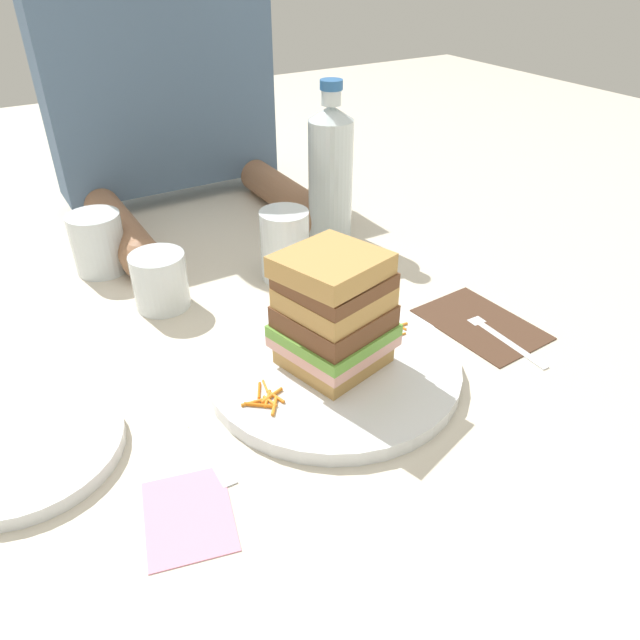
{
  "coord_description": "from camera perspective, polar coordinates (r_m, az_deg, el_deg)",
  "views": [
    {
      "loc": [
        -0.31,
        -0.49,
        0.44
      ],
      "look_at": [
        -0.01,
        0.0,
        0.06
      ],
      "focal_mm": 33.71,
      "sensor_mm": 36.0,
      "label": 1
    }
  ],
  "objects": [
    {
      "name": "ground_plane",
      "position": [
        0.73,
        0.61,
        -3.61
      ],
      "size": [
        3.0,
        3.0,
        0.0
      ],
      "primitive_type": "plane",
      "color": "beige"
    },
    {
      "name": "main_plate",
      "position": [
        0.7,
        1.27,
        -4.51
      ],
      "size": [
        0.29,
        0.29,
        0.02
      ],
      "primitive_type": "cylinder",
      "color": "white",
      "rests_on": "ground_plane"
    },
    {
      "name": "sandwich",
      "position": [
        0.65,
        1.31,
        0.75
      ],
      "size": [
        0.13,
        0.13,
        0.14
      ],
      "color": "tan",
      "rests_on": "main_plate"
    },
    {
      "name": "carrot_shred_0",
      "position": [
        0.64,
        -4.76,
        -7.69
      ],
      "size": [
        0.01,
        0.02,
        0.0
      ],
      "primitive_type": "cylinder",
      "rotation": [
        0.0,
        1.57,
        4.94
      ],
      "color": "orange",
      "rests_on": "main_plate"
    },
    {
      "name": "carrot_shred_1",
      "position": [
        0.64,
        -4.25,
        -7.26
      ],
      "size": [
        0.01,
        0.03,
        0.0
      ],
      "primitive_type": "cylinder",
      "rotation": [
        0.0,
        1.57,
        4.99
      ],
      "color": "orange",
      "rests_on": "main_plate"
    },
    {
      "name": "carrot_shred_2",
      "position": [
        0.64,
        -4.59,
        -7.15
      ],
      "size": [
        0.03,
        0.01,
        0.0
      ],
      "primitive_type": "cylinder",
      "rotation": [
        0.0,
        1.57,
        0.32
      ],
      "color": "orange",
      "rests_on": "main_plate"
    },
    {
      "name": "carrot_shred_3",
      "position": [
        0.63,
        -4.35,
        -8.16
      ],
      "size": [
        0.02,
        0.02,
        0.0
      ],
      "primitive_type": "cylinder",
      "rotation": [
        0.0,
        1.57,
        0.95
      ],
      "color": "orange",
      "rests_on": "main_plate"
    },
    {
      "name": "carrot_shred_4",
      "position": [
        0.64,
        -6.21,
        -7.73
      ],
      "size": [
        0.03,
        0.01,
        0.0
      ],
      "primitive_type": "cylinder",
      "rotation": [
        0.0,
        1.57,
        6.12
      ],
      "color": "orange",
      "rests_on": "main_plate"
    },
    {
      "name": "carrot_shred_5",
      "position": [
        0.63,
        -5.8,
        -8.04
      ],
      "size": [
        0.03,
        0.02,
        0.0
      ],
      "primitive_type": "cylinder",
      "rotation": [
        0.0,
        1.57,
        5.6
      ],
      "color": "orange",
      "rests_on": "main_plate"
    },
    {
      "name": "carrot_shred_6",
      "position": [
        0.65,
        -5.79,
        -6.67
      ],
      "size": [
        0.01,
        0.02,
        0.0
      ],
      "primitive_type": "cylinder",
      "rotation": [
        0.0,
        1.57,
        4.22
      ],
      "color": "orange",
      "rests_on": "main_plate"
    },
    {
      "name": "carrot_shred_7",
      "position": [
        0.65,
        -5.13,
        -6.51
      ],
      "size": [
        0.01,
        0.03,
        0.0
      ],
      "primitive_type": "cylinder",
      "rotation": [
        0.0,
        1.57,
        4.49
      ],
      "color": "orange",
      "rests_on": "main_plate"
    },
    {
      "name": "carrot_shred_8",
      "position": [
        0.64,
        -5.02,
        -7.46
      ],
      "size": [
        0.02,
        0.02,
        0.0
      ],
      "primitive_type": "cylinder",
      "rotation": [
        0.0,
        1.57,
        4.04
      ],
      "color": "orange",
      "rests_on": "main_plate"
    },
    {
      "name": "carrot_shred_9",
      "position": [
        0.74,
        7.19,
        -1.14
      ],
      "size": [
        0.01,
        0.02,
        0.0
      ],
      "primitive_type": "cylinder",
      "rotation": [
        0.0,
        1.57,
        1.01
      ],
      "color": "orange",
      "rests_on": "main_plate"
    },
    {
      "name": "carrot_shred_10",
      "position": [
        0.76,
        7.58,
        -0.5
      ],
      "size": [
        0.02,
        0.01,
        0.0
      ],
      "primitive_type": "cylinder",
      "rotation": [
        0.0,
        1.57,
        6.17
      ],
      "color": "orange",
      "rests_on": "main_plate"
    },
    {
      "name": "carrot_shred_11",
      "position": [
        0.74,
        7.4,
        -1.48
      ],
      "size": [
        0.02,
        0.0,
        0.0
      ],
      "primitive_type": "cylinder",
      "rotation": [
        0.0,
        1.57,
        3.09
      ],
      "color": "orange",
      "rests_on": "main_plate"
    },
    {
      "name": "carrot_shred_12",
      "position": [
        0.76,
        7.34,
        -0.39
      ],
      "size": [
        0.01,
        0.03,
        0.0
      ],
      "primitive_type": "cylinder",
      "rotation": [
        0.0,
        1.57,
        4.85
      ],
      "color": "orange",
      "rests_on": "main_plate"
    },
    {
      "name": "carrot_shred_13",
      "position": [
        0.75,
        5.94,
        -0.77
      ],
      "size": [
        0.02,
        0.03,
        0.0
      ],
      "primitive_type": "cylinder",
      "rotation": [
        0.0,
        1.57,
        0.94
      ],
      "color": "orange",
      "rests_on": "main_plate"
    },
    {
      "name": "carrot_shred_14",
      "position": [
        0.75,
        6.48,
        -0.65
      ],
      "size": [
        0.02,
        0.03,
        0.0
      ],
      "primitive_type": "cylinder",
      "rotation": [
        0.0,
        1.57,
        3.99
      ],
      "color": "orange",
      "rests_on": "main_plate"
    },
    {
      "name": "carrot_shred_15",
      "position": [
        0.76,
        6.01,
        -0.39
      ],
      "size": [
        0.03,
        0.01,
        0.0
      ],
      "primitive_type": "cylinder",
      "rotation": [
        0.0,
        1.57,
        6.16
      ],
      "color": "orange",
      "rests_on": "main_plate"
    },
    {
      "name": "napkin_dark",
      "position": [
        0.81,
        15.03,
        -0.34
      ],
      "size": [
        0.12,
        0.16,
        0.0
      ],
      "primitive_type": "cube",
      "rotation": [
        0.0,
        0.0,
        0.07
      ],
      "color": "#4C3323",
      "rests_on": "ground_plane"
    },
    {
      "name": "fork",
      "position": [
        0.8,
        16.14,
        -0.91
      ],
      "size": [
        0.02,
        0.17,
        0.0
      ],
      "color": "silver",
      "rests_on": "napkin_dark"
    },
    {
      "name": "knife",
      "position": [
        0.65,
        -11.73,
        -9.69
      ],
      "size": [
        0.02,
        0.2,
        0.0
      ],
      "color": "silver",
      "rests_on": "ground_plane"
    },
    {
      "name": "juice_glass",
      "position": [
        0.87,
        -3.33,
        6.69
      ],
      "size": [
        0.07,
        0.07,
        0.1
      ],
      "color": "white",
      "rests_on": "ground_plane"
    },
    {
      "name": "water_bottle",
      "position": [
        0.98,
        1.0,
        13.86
      ],
      "size": [
        0.07,
        0.07,
        0.25
      ],
      "color": "silver",
      "rests_on": "ground_plane"
    },
    {
      "name": "empty_tumbler_0",
      "position": [
        0.95,
        -20.32,
        6.88
      ],
      "size": [
        0.08,
        0.08,
        0.09
      ],
      "primitive_type": "cylinder",
      "color": "silver",
      "rests_on": "ground_plane"
    },
    {
      "name": "empty_tumbler_1",
      "position": [
        0.83,
        -14.94,
        3.62
      ],
      "size": [
        0.07,
        0.07,
        0.08
      ],
      "primitive_type": "cylinder",
      "color": "silver",
      "rests_on": "ground_plane"
    },
    {
      "name": "side_plate",
      "position": [
        0.67,
        -26.17,
        -10.83
      ],
      "size": [
        0.19,
        0.19,
        0.02
      ],
      "primitive_type": "cylinder",
      "color": "white",
      "rests_on": "ground_plane"
    },
    {
      "name": "napkin_pink",
      "position": [
        0.57,
        -12.37,
        -17.63
      ],
      "size": [
        0.1,
        0.11,
        0.0
      ],
      "primitive_type": "cube",
      "rotation": [
        0.0,
        0.0,
        -0.24
      ],
      "color": "pink",
      "rests_on": "ground_plane"
    },
    {
      "name": "diner_across",
      "position": [
        1.13,
        -15.23,
        24.42
      ],
      "size": [
        0.39,
        0.42,
        0.58
      ],
      "color": "#936647",
      "rests_on": "ground_plane"
    }
  ]
}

